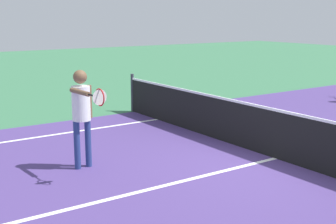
{
  "coord_description": "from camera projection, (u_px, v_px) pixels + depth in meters",
  "views": [
    {
      "loc": [
        5.83,
        -6.5,
        2.68
      ],
      "look_at": [
        -0.79,
        -1.95,
        1.0
      ],
      "focal_mm": 49.65,
      "sensor_mm": 36.0,
      "label": 1
    }
  ],
  "objects": [
    {
      "name": "player_near",
      "position": [
        82.0,
        108.0,
        8.08
      ],
      "size": [
        1.25,
        0.44,
        1.76
      ],
      "color": "navy",
      "rests_on": "ground_plane"
    },
    {
      "name": "ground_plane",
      "position": [
        275.0,
        158.0,
        8.86
      ],
      "size": [
        60.0,
        60.0,
        0.0
      ],
      "primitive_type": "plane",
      "color": "#38724C"
    },
    {
      "name": "line_center_service",
      "position": [
        130.0,
        194.0,
        7.08
      ],
      "size": [
        0.1,
        6.4,
        0.01
      ],
      "primitive_type": "cube",
      "color": "white",
      "rests_on": "ground_plane"
    },
    {
      "name": "net",
      "position": [
        277.0,
        133.0,
        8.76
      ],
      "size": [
        10.87,
        0.09,
        1.07
      ],
      "color": "#33383D",
      "rests_on": "ground_plane"
    },
    {
      "name": "court_surface_inbounds",
      "position": [
        275.0,
        158.0,
        8.86
      ],
      "size": [
        10.62,
        24.4,
        0.0
      ],
      "primitive_type": "cube",
      "color": "#4C387A",
      "rests_on": "ground_plane"
    }
  ]
}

